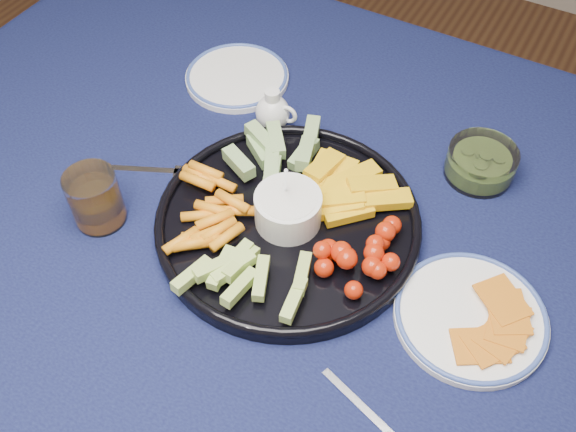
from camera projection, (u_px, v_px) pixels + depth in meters
The scene contains 9 objects.
dining_table at pixel (338, 251), 1.07m from camera, with size 1.67×1.07×0.75m.
crudite_platter at pixel (287, 217), 0.97m from camera, with size 0.40×0.40×0.13m.
creamer_pitcher at pixel (273, 113), 1.10m from camera, with size 0.08×0.06×0.08m.
pickle_bowl at pixel (480, 164), 1.04m from camera, with size 0.11×0.11×0.05m.
cheese_plate at pixel (471, 315), 0.88m from camera, with size 0.21×0.21×0.02m.
juice_tumbler at pixel (96, 201), 0.97m from camera, with size 0.08×0.08×0.09m.
fork_left at pixel (151, 171), 1.06m from camera, with size 0.18×0.10×0.00m.
fork_right at pixel (380, 425), 0.79m from camera, with size 0.16×0.07×0.00m.
side_plate_extra at pixel (237, 76), 1.20m from camera, with size 0.19×0.19×0.02m.
Camera 1 is at (0.23, -0.59, 1.52)m, focal length 40.00 mm.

